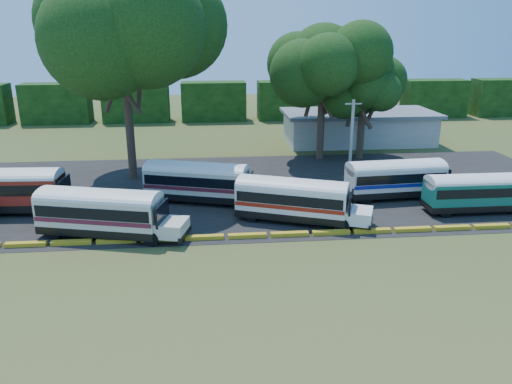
{
  "coord_description": "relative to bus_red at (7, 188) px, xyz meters",
  "views": [
    {
      "loc": [
        -1.01,
        -31.15,
        14.07
      ],
      "look_at": [
        2.6,
        6.0,
        1.71
      ],
      "focal_mm": 35.0,
      "sensor_mm": 36.0,
      "label": 1
    }
  ],
  "objects": [
    {
      "name": "asphalt_strip",
      "position": [
        17.92,
        4.13,
        -2.06
      ],
      "size": [
        64.0,
        24.0,
        0.02
      ],
      "primitive_type": "cube",
      "color": "black",
      "rests_on": "ground"
    },
    {
      "name": "tree_east",
      "position": [
        32.83,
        14.36,
        6.05
      ],
      "size": [
        6.89,
        6.89,
        10.74
      ],
      "color": "#3B281D",
      "rests_on": "ground"
    },
    {
      "name": "curb",
      "position": [
        16.92,
        -6.87,
        -1.92
      ],
      "size": [
        53.7,
        0.45,
        0.3
      ],
      "color": "gold",
      "rests_on": "ground"
    },
    {
      "name": "bus_teal",
      "position": [
        37.0,
        -3.45,
        -0.28
      ],
      "size": [
        9.48,
        2.41,
        3.11
      ],
      "rotation": [
        0.0,
        0.0,
        -0.0
      ],
      "color": "black",
      "rests_on": "ground"
    },
    {
      "name": "bus_cream_west",
      "position": [
        8.43,
        -5.6,
        -0.11
      ],
      "size": [
        10.8,
        5.2,
        3.45
      ],
      "rotation": [
        0.0,
        0.0,
        -0.26
      ],
      "color": "black",
      "rests_on": "ground"
    },
    {
      "name": "tree_center",
      "position": [
        28.29,
        14.52,
        8.63
      ],
      "size": [
        10.45,
        10.45,
        14.58
      ],
      "color": "#3B281D",
      "rests_on": "ground"
    },
    {
      "name": "bus_white_red",
      "position": [
        22.24,
        -4.07,
        -0.17
      ],
      "size": [
        10.37,
        6.05,
        3.34
      ],
      "rotation": [
        0.0,
        0.0,
        -0.38
      ],
      "color": "black",
      "rests_on": "ground"
    },
    {
      "name": "utility_pole",
      "position": [
        29.6,
        6.96,
        1.85
      ],
      "size": [
        1.6,
        0.3,
        7.61
      ],
      "color": "gray",
      "rests_on": "ground"
    },
    {
      "name": "bus_red",
      "position": [
        0.0,
        0.0,
        0.0
      ],
      "size": [
        11.1,
        3.35,
        3.6
      ],
      "rotation": [
        0.0,
        0.0,
        -0.06
      ],
      "color": "black",
      "rests_on": "ground"
    },
    {
      "name": "bus_cream_east",
      "position": [
        15.03,
        1.08,
        -0.12
      ],
      "size": [
        10.74,
        5.58,
        3.44
      ],
      "rotation": [
        0.0,
        0.0,
        -0.31
      ],
      "color": "black",
      "rests_on": "ground"
    },
    {
      "name": "terminal_building",
      "position": [
        34.92,
        22.13,
        -0.03
      ],
      "size": [
        19.0,
        9.0,
        4.0
      ],
      "color": "#BCB5AC",
      "rests_on": "ground"
    },
    {
      "name": "tree_west",
      "position": [
        8.46,
        8.9,
        12.16
      ],
      "size": [
        13.19,
        13.19,
        19.11
      ],
      "color": "#3B281D",
      "rests_on": "ground"
    },
    {
      "name": "ground",
      "position": [
        16.92,
        -7.87,
        -2.07
      ],
      "size": [
        160.0,
        160.0,
        0.0
      ],
      "primitive_type": "plane",
      "color": "#2B4517",
      "rests_on": "ground"
    },
    {
      "name": "bus_white_blue",
      "position": [
        31.96,
        0.54,
        -0.18
      ],
      "size": [
        10.3,
        3.23,
        3.34
      ],
      "rotation": [
        0.0,
        0.0,
        0.07
      ],
      "color": "black",
      "rests_on": "ground"
    },
    {
      "name": "treeline_backdrop",
      "position": [
        16.92,
        40.13,
        0.93
      ],
      "size": [
        130.0,
        4.0,
        6.0
      ],
      "color": "black",
      "rests_on": "ground"
    }
  ]
}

